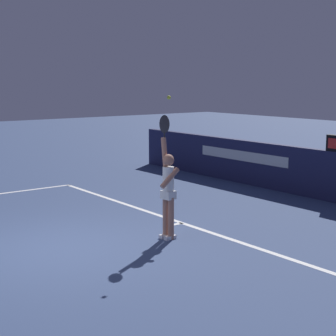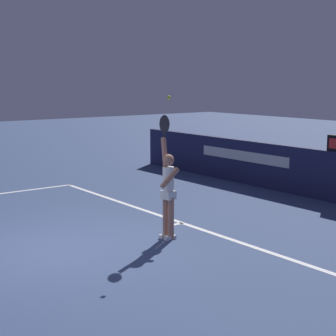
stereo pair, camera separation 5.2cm
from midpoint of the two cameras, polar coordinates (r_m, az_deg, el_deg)
name	(u,v)px [view 1 (the left image)]	position (r m, az deg, el deg)	size (l,w,h in m)	color
ground_plane	(50,250)	(9.97, -12.40, -8.36)	(60.00, 60.00, 0.00)	#34466E
court_lines	(59,248)	(10.03, -11.53, -8.20)	(10.57, 5.82, 0.00)	white
back_wall	(312,173)	(14.32, 14.75, -0.51)	(14.18, 0.21, 1.25)	#202348
tennis_player	(168,189)	(10.17, -0.15, -2.18)	(0.45, 0.45, 2.35)	#A5705B
tennis_ball	(169,97)	(9.81, -0.06, 7.42)	(0.07, 0.07, 0.07)	#D3E332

